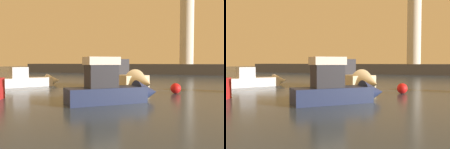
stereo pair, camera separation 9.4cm
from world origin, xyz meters
The scene contains 7 objects.
ground_plane centered at (0.00, 27.97, 0.00)m, with size 220.00×220.00×0.00m, color #2D3D51.
breakwater centered at (0.00, 55.94, 1.10)m, with size 73.15×5.74×2.20m, color #423F3D.
lighthouse centered at (2.41, 55.94, 10.44)m, with size 2.88×2.88×17.38m.
motorboat_1 centered at (-11.15, 21.88, 0.67)m, with size 4.83×6.32×2.37m.
motorboat_2 centered at (-0.89, 22.41, 0.94)m, with size 8.56×7.71×3.36m.
motorboat_3 centered at (1.19, 14.20, 0.94)m, with size 5.80×5.65×3.25m.
mooring_buoy centered at (4.31, 20.51, 0.44)m, with size 0.88×0.88×0.88m, color red.
Camera 1 is at (6.85, -1.56, 2.63)m, focal length 41.61 mm.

